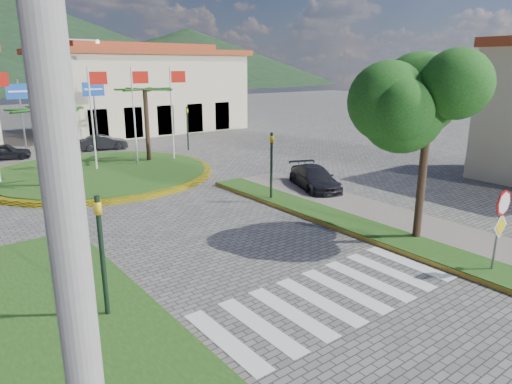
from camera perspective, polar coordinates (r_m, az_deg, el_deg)
ground at (r=10.99m, az=25.36°, el=-19.66°), size 160.00×160.00×0.00m
sidewalk_right at (r=16.59m, az=29.02°, el=-7.71°), size 4.00×28.00×0.15m
verge_right at (r=15.55m, az=27.19°, el=-8.90°), size 1.60×28.00×0.18m
median_left at (r=11.52m, az=-23.43°, el=-17.13°), size 5.00×14.00×0.18m
crosswalk at (r=12.88m, az=9.14°, el=-12.75°), size 8.00×3.00×0.01m
roundabout_island at (r=27.64m, az=-18.91°, el=2.35°), size 12.70×12.70×6.00m
stop_sign at (r=15.06m, az=28.28°, el=-2.88°), size 0.80×0.11×2.65m
deciduous_tree at (r=16.40m, az=20.97°, el=11.41°), size 3.60×3.60×6.80m
utility_pole at (r=4.09m, az=-22.09°, el=-8.14°), size 0.32×0.32×9.00m
traffic_light_left at (r=11.43m, az=-18.76°, el=-6.49°), size 0.15×0.18×3.20m
traffic_light_right at (r=20.71m, az=1.95°, el=4.02°), size 0.15×0.18×3.20m
traffic_light_far at (r=34.15m, az=-8.58°, el=8.40°), size 0.18×0.15×3.20m
direction_sign_west at (r=35.32m, az=-27.36°, el=9.69°), size 1.60×0.14×5.20m
direction_sign_east at (r=36.55m, az=-19.56°, el=10.66°), size 1.60×0.14×5.20m
street_lamp_centre at (r=34.99m, az=-22.35°, el=11.81°), size 4.80×0.16×8.00m
building_right at (r=45.60m, az=-13.97°, el=12.34°), size 19.08×9.54×8.05m
hill_far_east at (r=159.32m, az=-8.33°, el=16.40°), size 120.00×120.00×18.00m
car_dark_a at (r=34.83m, az=-28.90°, el=4.44°), size 3.37×1.98×1.08m
car_dark_b at (r=36.00m, az=-18.50°, el=5.91°), size 3.59×2.02×1.12m
car_side_right at (r=23.13m, az=7.34°, el=1.69°), size 3.10×4.41×1.18m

